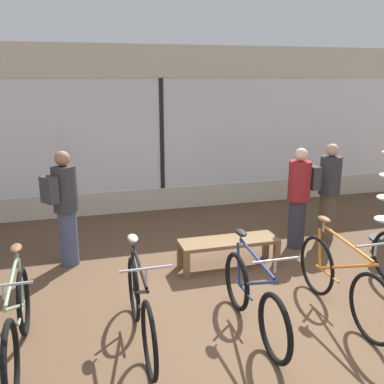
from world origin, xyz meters
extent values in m
plane|color=brown|center=(0.00, 0.00, 0.00)|extent=(24.00, 24.00, 0.00)
cube|color=beige|center=(0.00, 4.19, 0.23)|extent=(12.00, 0.08, 0.45)
cube|color=white|center=(0.00, 4.19, 1.52)|extent=(12.00, 0.04, 2.15)
cube|color=beige|center=(0.00, 4.19, 2.90)|extent=(12.00, 0.08, 0.60)
cube|color=black|center=(0.00, 4.16, 1.52)|extent=(0.08, 0.02, 2.15)
torus|color=black|center=(-2.28, 0.34, 0.36)|extent=(0.05, 0.72, 0.72)
torus|color=black|center=(-2.28, -0.70, 0.36)|extent=(0.05, 0.72, 0.72)
cylinder|color=gray|center=(-2.28, -0.22, 0.60)|extent=(0.03, 0.97, 0.51)
cylinder|color=gray|center=(-2.28, 0.30, 0.60)|extent=(0.03, 0.11, 0.49)
cylinder|color=gray|center=(-2.28, -0.19, 0.87)|extent=(0.03, 0.89, 0.10)
cylinder|color=gray|center=(-2.28, 0.10, 0.36)|extent=(0.03, 0.47, 0.03)
cylinder|color=#B2B2B7|center=(-2.28, 0.26, 0.91)|extent=(0.02, 0.02, 0.14)
ellipsoid|color=brown|center=(-2.28, 0.26, 0.99)|extent=(0.11, 0.22, 0.06)
cylinder|color=#B2B2B7|center=(-2.28, -0.64, 0.97)|extent=(0.02, 0.02, 0.12)
cylinder|color=#ADADB2|center=(-2.28, -0.64, 1.03)|extent=(0.46, 0.02, 0.02)
torus|color=black|center=(-1.13, 0.29, 0.36)|extent=(0.04, 0.72, 0.72)
torus|color=black|center=(-1.13, -0.70, 0.36)|extent=(0.04, 0.72, 0.72)
cylinder|color=black|center=(-1.13, -0.25, 0.60)|extent=(0.03, 0.92, 0.51)
cylinder|color=black|center=(-1.13, 0.25, 0.60)|extent=(0.03, 0.11, 0.49)
cylinder|color=black|center=(-1.13, -0.22, 0.87)|extent=(0.03, 0.85, 0.10)
cylinder|color=black|center=(-1.13, 0.07, 0.36)|extent=(0.03, 0.44, 0.03)
cylinder|color=#B2B2B7|center=(-1.13, 0.21, 0.91)|extent=(0.02, 0.02, 0.14)
ellipsoid|color=#B2A893|center=(-1.13, 0.21, 0.99)|extent=(0.11, 0.22, 0.06)
cylinder|color=#B2B2B7|center=(-1.13, -0.64, 0.97)|extent=(0.02, 0.02, 0.12)
cylinder|color=#ADADB2|center=(-1.13, -0.64, 1.03)|extent=(0.46, 0.02, 0.02)
torus|color=black|center=(0.05, 0.19, 0.34)|extent=(0.06, 0.68, 0.68)
torus|color=black|center=(0.05, -0.80, 0.34)|extent=(0.06, 0.68, 0.68)
cylinder|color=navy|center=(0.05, -0.35, 0.58)|extent=(0.03, 0.92, 0.51)
cylinder|color=navy|center=(0.05, 0.15, 0.58)|extent=(0.03, 0.11, 0.49)
cylinder|color=navy|center=(0.05, -0.32, 0.86)|extent=(0.03, 0.85, 0.10)
cylinder|color=navy|center=(0.05, -0.03, 0.34)|extent=(0.03, 0.44, 0.03)
cylinder|color=#B2B2B7|center=(0.05, 0.11, 0.89)|extent=(0.02, 0.02, 0.14)
ellipsoid|color=black|center=(0.05, 0.11, 0.97)|extent=(0.11, 0.22, 0.06)
cylinder|color=#B2B2B7|center=(0.05, -0.74, 0.95)|extent=(0.02, 0.02, 0.12)
cylinder|color=#ADADB2|center=(0.05, -0.74, 1.01)|extent=(0.46, 0.02, 0.02)
torus|color=black|center=(1.14, 0.27, 0.37)|extent=(0.04, 0.74, 0.74)
torus|color=black|center=(1.14, -0.78, 0.37)|extent=(0.04, 0.74, 0.74)
cylinder|color=orange|center=(1.14, -0.30, 0.61)|extent=(0.03, 0.99, 0.51)
cylinder|color=orange|center=(1.14, 0.23, 0.61)|extent=(0.03, 0.11, 0.49)
cylinder|color=orange|center=(1.14, -0.27, 0.88)|extent=(0.03, 0.92, 0.10)
cylinder|color=orange|center=(1.14, 0.03, 0.37)|extent=(0.03, 0.48, 0.03)
cylinder|color=#B2B2B7|center=(1.14, 0.19, 0.92)|extent=(0.02, 0.02, 0.14)
ellipsoid|color=brown|center=(1.14, 0.19, 1.00)|extent=(0.11, 0.22, 0.06)
cylinder|color=#B2B2B7|center=(1.14, -0.72, 0.98)|extent=(0.02, 0.02, 0.12)
cylinder|color=#ADADB2|center=(1.14, -0.72, 1.04)|extent=(0.46, 0.02, 0.02)
cylinder|color=#333333|center=(3.22, 1.56, 0.01)|extent=(0.48, 0.48, 0.03)
cube|color=brown|center=(0.34, 1.25, 0.39)|extent=(1.40, 0.44, 0.05)
cube|color=brown|center=(-0.32, 1.07, 0.18)|extent=(0.08, 0.08, 0.37)
cube|color=brown|center=(1.00, 1.07, 0.18)|extent=(0.08, 0.08, 0.37)
cube|color=brown|center=(-0.32, 1.43, 0.18)|extent=(0.08, 0.08, 0.37)
cube|color=brown|center=(1.00, 1.43, 0.18)|extent=(0.08, 0.08, 0.37)
cylinder|color=#424C6B|center=(-1.83, 1.97, 0.40)|extent=(0.36, 0.36, 0.81)
cylinder|color=#333338|center=(-1.83, 1.97, 1.13)|extent=(0.48, 0.48, 0.64)
sphere|color=#9E7051|center=(-1.83, 1.97, 1.55)|extent=(0.21, 0.21, 0.21)
cube|color=#38383D|center=(-2.02, 1.83, 1.16)|extent=(0.25, 0.28, 0.36)
cylinder|color=brown|center=(2.28, 1.85, 0.39)|extent=(0.31, 0.31, 0.78)
cylinder|color=#333338|center=(2.28, 1.85, 1.09)|extent=(0.40, 0.40, 0.62)
sphere|color=tan|center=(2.28, 1.85, 1.50)|extent=(0.20, 0.20, 0.20)
cylinder|color=#2D2D38|center=(1.63, 1.67, 0.39)|extent=(0.28, 0.28, 0.78)
cylinder|color=maroon|center=(1.63, 1.67, 1.08)|extent=(0.37, 0.37, 0.61)
sphere|color=beige|center=(1.63, 1.67, 1.49)|extent=(0.20, 0.20, 0.20)
cube|color=#38383D|center=(1.87, 1.69, 1.11)|extent=(0.16, 0.25, 0.36)
camera|label=1|loc=(-1.65, -4.01, 2.64)|focal=40.00mm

